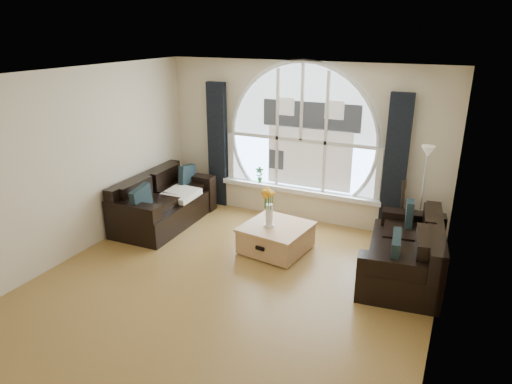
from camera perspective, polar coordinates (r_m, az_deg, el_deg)
name	(u,v)px	position (r m, az deg, el deg)	size (l,w,h in m)	color
ground	(227,289)	(6.08, -3.70, -12.01)	(5.00, 5.50, 0.01)	brown
ceiling	(221,76)	(5.18, -4.38, 14.21)	(5.00, 5.50, 0.01)	silver
wall_back	(302,142)	(7.90, 5.76, 6.21)	(5.00, 0.01, 2.70)	beige
wall_front	(30,315)	(3.60, -26.39, -13.60)	(5.00, 0.01, 2.70)	beige
wall_left	(70,166)	(7.00, -22.23, 3.01)	(0.01, 5.50, 2.70)	beige
wall_right	(447,229)	(4.86, 22.79, -4.25)	(0.01, 5.50, 2.70)	beige
attic_slope	(428,125)	(4.59, 20.71, 7.81)	(0.92, 5.50, 0.72)	silver
arched_window	(302,127)	(7.81, 5.76, 8.12)	(2.60, 0.06, 2.15)	silver
window_sill	(298,190)	(8.05, 5.32, 0.24)	(2.90, 0.22, 0.08)	white
window_frame	(301,127)	(7.78, 5.68, 8.08)	(2.76, 0.08, 2.15)	white
neighbor_house	(310,135)	(7.77, 6.73, 7.09)	(1.70, 0.02, 1.50)	silver
curtain_left	(218,145)	(8.49, -4.83, 5.82)	(0.35, 0.12, 2.30)	black
curtain_right	(395,167)	(7.47, 17.02, 3.04)	(0.35, 0.12, 2.30)	black
sofa_left	(164,201)	(7.97, -11.37, -1.14)	(0.95, 1.89, 0.84)	black
sofa_right	(405,248)	(6.52, 18.10, -6.70)	(0.91, 1.81, 0.81)	black
coffee_chest	(276,237)	(6.93, 2.53, -5.62)	(0.92, 0.92, 0.45)	tan
throw_blanket	(180,194)	(7.95, -9.45, -0.29)	(0.55, 0.55, 0.10)	silver
vase_flowers	(269,202)	(6.67, 1.68, -1.24)	(0.24, 0.24, 0.70)	white
floor_lamp	(422,198)	(7.26, 20.00, -0.72)	(0.24, 0.24, 1.60)	#B2B2B2
guitar	(402,211)	(7.40, 17.75, -2.30)	(0.36, 0.24, 1.06)	#9A5728
potted_plant	(260,175)	(8.26, 0.45, 2.19)	(0.15, 0.10, 0.29)	#1E6023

